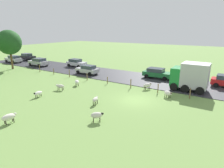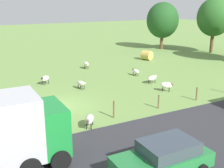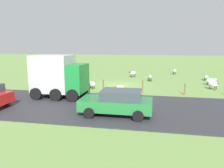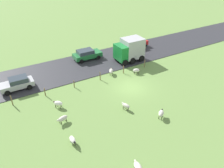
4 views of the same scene
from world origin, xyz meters
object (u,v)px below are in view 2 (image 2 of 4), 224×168
Objects in this scene: sheep_1 at (152,78)px; sheep_4 at (81,83)px; car_3 at (163,158)px; hay_bale_0 at (147,55)px; tree_1 at (163,20)px; tree_3 at (214,17)px; sheep_0 at (166,85)px; sheep_2 at (136,71)px; sheep_5 at (32,120)px; sheep_6 at (45,79)px; sheep_7 at (89,119)px; truck_0 at (16,130)px; sheep_3 at (86,64)px.

sheep_4 is at bearing -102.11° from sheep_1.
car_3 is at bearing -33.99° from sheep_1.
tree_1 is (-6.36, 7.27, 3.97)m from hay_bale_0.
tree_1 is 7.85m from tree_3.
sheep_2 is (-5.85, 0.59, -0.09)m from sheep_0.
hay_bale_0 is (-14.15, 18.46, 0.12)m from sheep_5.
sheep_6 is (-9.06, 3.33, 0.07)m from sheep_5.
sheep_0 is at bearing 50.85° from sheep_6.
tree_1 is at bearing 134.45° from sheep_7.
sheep_1 is at bearing 171.15° from sheep_0.
sheep_3 is at bearing 147.90° from truck_0.
truck_0 is at bearing -32.10° from sheep_3.
sheep_6 reaches higher than sheep_1.
sheep_1 is 1.13× the size of sheep_2.
sheep_2 is 9.37m from sheep_6.
sheep_6 is at bearing -141.02° from sheep_4.
tree_3 is at bearing 100.57° from sheep_6.
hay_bale_0 reaches higher than sheep_4.
sheep_0 is 0.88× the size of sheep_7.
car_3 reaches higher than sheep_3.
sheep_4 is at bearing -57.53° from hay_bale_0.
truck_0 reaches higher than sheep_5.
sheep_0 is 0.98× the size of sheep_2.
truck_0 is (17.25, -10.82, 1.34)m from sheep_3.
sheep_4 is 3.86m from sheep_6.
tree_1 reaches higher than sheep_4.
sheep_5 is 9.65m from sheep_6.
sheep_6 is at bearing 159.62° from truck_0.
sheep_0 is at bearing -36.49° from tree_1.
sheep_3 reaches higher than sheep_1.
sheep_0 is 7.48m from sheep_4.
tree_1 is 36.80m from truck_0.
sheep_0 is 12.65m from car_3.
sheep_4 is 12.55m from truck_0.
sheep_1 is at bearing -3.22° from sheep_2.
truck_0 is at bearing -47.99° from tree_1.
car_3 is (28.33, -21.69, -3.71)m from tree_1.
sheep_6 reaches higher than sheep_5.
truck_0 is (4.05, -1.54, 1.39)m from sheep_5.
hay_bale_0 is (-5.09, 15.13, 0.05)m from sheep_6.
tree_1 is (-20.51, 25.73, 4.09)m from sheep_5.
sheep_0 is 0.89× the size of hay_bale_0.
car_3 reaches higher than sheep_6.
sheep_3 is at bearing -87.61° from tree_3.
sheep_0 reaches higher than sheep_1.
car_3 is (21.97, -14.42, 0.26)m from hay_bale_0.
truck_0 is at bearing -60.26° from tree_3.
sheep_3 is 7.25m from sheep_6.
sheep_5 is (13.20, -9.28, -0.05)m from sheep_3.
sheep_6 is 0.25× the size of car_3.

